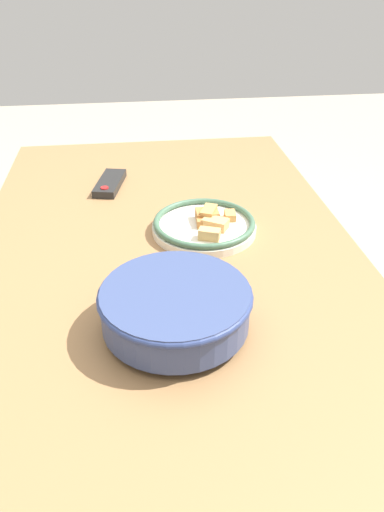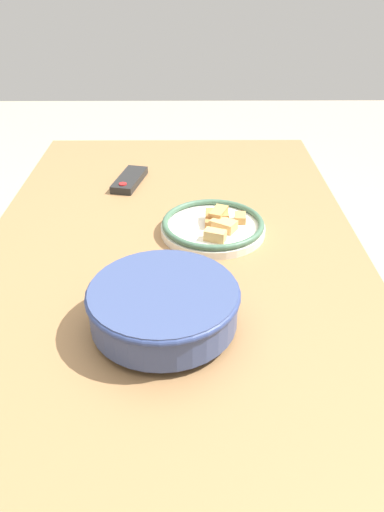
{
  "view_description": "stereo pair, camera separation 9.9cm",
  "coord_description": "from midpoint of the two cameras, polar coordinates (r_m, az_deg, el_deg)",
  "views": [
    {
      "loc": [
        -0.9,
        0.06,
        1.3
      ],
      "look_at": [
        -0.07,
        -0.04,
        0.77
      ],
      "focal_mm": 35.0,
      "sensor_mm": 36.0,
      "label": 1
    },
    {
      "loc": [
        -0.91,
        -0.04,
        1.3
      ],
      "look_at": [
        -0.07,
        -0.04,
        0.77
      ],
      "focal_mm": 35.0,
      "sensor_mm": 36.0,
      "label": 2
    }
  ],
  "objects": [
    {
      "name": "dining_table",
      "position": [
        1.11,
        -5.23,
        -3.7
      ],
      "size": [
        1.49,
        0.85,
        0.73
      ],
      "color": "olive",
      "rests_on": "ground_plane"
    },
    {
      "name": "food_plate",
      "position": [
        1.15,
        -0.98,
        3.51
      ],
      "size": [
        0.24,
        0.24,
        0.05
      ],
      "color": "silver",
      "rests_on": "dining_table"
    },
    {
      "name": "noodle_bowl",
      "position": [
        0.85,
        -5.28,
        -5.89
      ],
      "size": [
        0.26,
        0.26,
        0.08
      ],
      "color": "#384775",
      "rests_on": "dining_table"
    },
    {
      "name": "ground_plane",
      "position": [
        1.58,
        -3.99,
        -23.12
      ],
      "size": [
        8.0,
        8.0,
        0.0
      ],
      "primitive_type": "plane",
      "color": "#B7A88E"
    },
    {
      "name": "tv_remote",
      "position": [
        1.41,
        -11.39,
        8.11
      ],
      "size": [
        0.17,
        0.09,
        0.02
      ],
      "rotation": [
        0.0,
        0.0,
        1.35
      ],
      "color": "black",
      "rests_on": "dining_table"
    }
  ]
}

